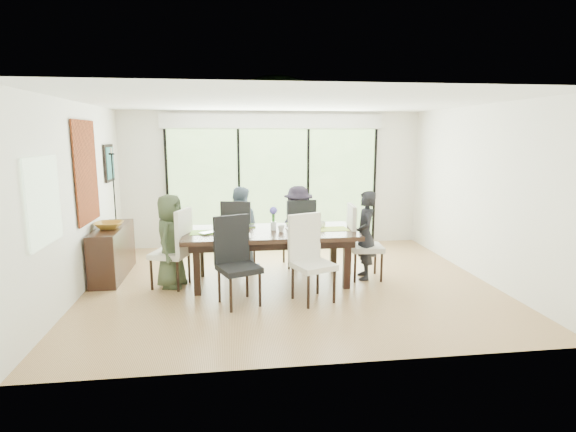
{
  "coord_description": "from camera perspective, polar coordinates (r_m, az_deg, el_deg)",
  "views": [
    {
      "loc": [
        -0.88,
        -6.52,
        2.24
      ],
      "look_at": [
        0.0,
        0.25,
        1.0
      ],
      "focal_mm": 28.0,
      "sensor_mm": 36.0,
      "label": 1
    }
  ],
  "objects": [
    {
      "name": "floor",
      "position": [
        6.95,
        0.27,
        -8.55
      ],
      "size": [
        6.0,
        5.0,
        0.01
      ],
      "primitive_type": "cube",
      "color": "olive",
      "rests_on": "ground"
    },
    {
      "name": "ceiling",
      "position": [
        6.6,
        0.29,
        14.34
      ],
      "size": [
        6.0,
        5.0,
        0.01
      ],
      "primitive_type": "cube",
      "color": "white",
      "rests_on": "wall_back"
    },
    {
      "name": "wall_back",
      "position": [
        9.12,
        -1.84,
        4.68
      ],
      "size": [
        6.0,
        0.02,
        2.7
      ],
      "primitive_type": "cube",
      "color": "white",
      "rests_on": "floor"
    },
    {
      "name": "wall_front",
      "position": [
        4.2,
        4.87,
        -1.96
      ],
      "size": [
        6.0,
        0.02,
        2.7
      ],
      "primitive_type": "cube",
      "color": "silver",
      "rests_on": "floor"
    },
    {
      "name": "wall_left",
      "position": [
        6.91,
        -25.29,
        1.91
      ],
      "size": [
        0.02,
        5.0,
        2.7
      ],
      "primitive_type": "cube",
      "color": "silver",
      "rests_on": "floor"
    },
    {
      "name": "wall_right",
      "position": [
        7.64,
        23.28,
        2.77
      ],
      "size": [
        0.02,
        5.0,
        2.7
      ],
      "primitive_type": "cube",
      "color": "silver",
      "rests_on": "floor"
    },
    {
      "name": "glass_doors",
      "position": [
        9.09,
        -1.81,
        3.72
      ],
      "size": [
        4.2,
        0.02,
        2.3
      ],
      "primitive_type": "cube",
      "color": "#598C3F",
      "rests_on": "wall_back"
    },
    {
      "name": "blinds_header",
      "position": [
        9.03,
        -1.85,
        11.93
      ],
      "size": [
        4.4,
        0.06,
        0.28
      ],
      "primitive_type": "cube",
      "color": "white",
      "rests_on": "wall_back"
    },
    {
      "name": "mullion_a",
      "position": [
        9.12,
        -15.07,
        3.39
      ],
      "size": [
        0.05,
        0.04,
        2.3
      ],
      "primitive_type": "cube",
      "color": "black",
      "rests_on": "wall_back"
    },
    {
      "name": "mullion_b",
      "position": [
        9.04,
        -6.23,
        3.62
      ],
      "size": [
        0.05,
        0.04,
        2.3
      ],
      "primitive_type": "cube",
      "color": "black",
      "rests_on": "wall_back"
    },
    {
      "name": "mullion_c",
      "position": [
        9.18,
        2.56,
        3.77
      ],
      "size": [
        0.05,
        0.04,
        2.3
      ],
      "primitive_type": "cube",
      "color": "black",
      "rests_on": "wall_back"
    },
    {
      "name": "mullion_d",
      "position": [
        9.52,
        10.91,
        3.83
      ],
      "size": [
        0.05,
        0.04,
        2.3
      ],
      "primitive_type": "cube",
      "color": "black",
      "rests_on": "wall_back"
    },
    {
      "name": "side_window",
      "position": [
        5.76,
        -28.61,
        1.66
      ],
      "size": [
        0.02,
        0.9,
        1.0
      ],
      "primitive_type": "cube",
      "color": "#8CAD7F",
      "rests_on": "wall_left"
    },
    {
      "name": "deck",
      "position": [
        10.22,
        -2.28,
        -2.67
      ],
      "size": [
        6.0,
        1.8,
        0.1
      ],
      "primitive_type": "cube",
      "color": "brown",
      "rests_on": "ground"
    },
    {
      "name": "rail_top",
      "position": [
        10.89,
        -2.69,
        1.34
      ],
      "size": [
        6.0,
        0.08,
        0.06
      ],
      "primitive_type": "cube",
      "color": "brown",
      "rests_on": "deck"
    },
    {
      "name": "foliage_left",
      "position": [
        11.78,
        -11.94,
        6.17
      ],
      "size": [
        3.2,
        3.2,
        3.2
      ],
      "primitive_type": "sphere",
      "color": "#14380F",
      "rests_on": "ground"
    },
    {
      "name": "foliage_mid",
      "position": [
        12.39,
        -1.5,
        8.24
      ],
      "size": [
        4.0,
        4.0,
        4.0
      ],
      "primitive_type": "sphere",
      "color": "#14380F",
      "rests_on": "ground"
    },
    {
      "name": "foliage_right",
      "position": [
        11.96,
        7.57,
        5.5
      ],
      "size": [
        2.8,
        2.8,
        2.8
      ],
      "primitive_type": "sphere",
      "color": "#14380F",
      "rests_on": "ground"
    },
    {
      "name": "foliage_far",
      "position": [
        13.04,
        -6.23,
        7.5
      ],
      "size": [
        3.6,
        3.6,
        3.6
      ],
      "primitive_type": "sphere",
      "color": "#14380F",
      "rests_on": "ground"
    },
    {
      "name": "table_top",
      "position": [
        6.8,
        -2.23,
        -2.15
      ],
      "size": [
        2.59,
        1.19,
        0.06
      ],
      "primitive_type": "cube",
      "color": "black",
      "rests_on": "floor"
    },
    {
      "name": "table_apron",
      "position": [
        6.82,
        -2.23,
        -2.94
      ],
      "size": [
        2.37,
        0.97,
        0.11
      ],
      "primitive_type": "cube",
      "color": "black",
      "rests_on": "floor"
    },
    {
      "name": "table_leg_fl",
      "position": [
        6.48,
        -11.48,
        -6.68
      ],
      "size": [
        0.1,
        0.1,
        0.74
      ],
      "primitive_type": "cube",
      "color": "black",
      "rests_on": "floor"
    },
    {
      "name": "table_leg_fr",
      "position": [
        6.67,
        7.46,
        -6.05
      ],
      "size": [
        0.1,
        0.1,
        0.74
      ],
      "primitive_type": "cube",
      "color": "black",
      "rests_on": "floor"
    },
    {
      "name": "table_leg_bl",
      "position": [
        7.3,
        -11.02,
        -4.72
      ],
      "size": [
        0.1,
        0.1,
        0.74
      ],
      "primitive_type": "cube",
      "color": "black",
      "rests_on": "floor"
    },
    {
      "name": "table_leg_br",
      "position": [
        7.48,
        5.78,
        -4.23
      ],
      "size": [
        0.1,
        0.1,
        0.74
      ],
      "primitive_type": "cube",
      "color": "black",
      "rests_on": "floor"
    },
    {
      "name": "chair_left_end",
      "position": [
        6.87,
        -14.8,
        -3.92
      ],
      "size": [
        0.63,
        0.63,
        1.19
      ],
      "primitive_type": null,
      "rotation": [
        0.0,
        0.0,
        -1.89
      ],
      "color": "silver",
      "rests_on": "floor"
    },
    {
      "name": "chair_right_end",
      "position": [
        7.13,
        9.89,
        -3.22
      ],
      "size": [
        0.54,
        0.54,
        1.19
      ],
      "primitive_type": null,
      "rotation": [
        0.0,
        0.0,
        1.49
      ],
      "color": "beige",
      "rests_on": "floor"
    },
    {
      "name": "chair_far_left",
      "position": [
        7.64,
        -6.17,
        -2.21
      ],
      "size": [
        0.61,
        0.61,
        1.19
      ],
      "primitive_type": null,
      "rotation": [
        0.0,
        0.0,
        2.88
      ],
      "color": "black",
      "rests_on": "floor"
    },
    {
      "name": "chair_far_right",
      "position": [
        7.73,
        1.27,
        -2.02
      ],
      "size": [
        0.54,
        0.54,
        1.19
      ],
      "primitive_type": null,
      "rotation": [
        0.0,
        0.0,
        3.24
      ],
      "color": "black",
      "rests_on": "floor"
    },
    {
      "name": "chair_near_left",
      "position": [
        5.97,
        -6.26,
        -5.77
      ],
      "size": [
        0.65,
        0.65,
        1.19
      ],
      "primitive_type": null,
      "rotation": [
        0.0,
        0.0,
        0.38
      ],
      "color": "black",
      "rests_on": "floor"
    },
    {
      "name": "chair_near_right",
      "position": [
        6.07,
        3.26,
        -5.45
      ],
      "size": [
        0.64,
        0.64,
        1.19
      ],
      "primitive_type": null,
      "rotation": [
        0.0,
        0.0,
        0.38
      ],
      "color": "white",
      "rests_on": "floor"
    },
    {
      "name": "person_left_end",
      "position": [
        6.85,
        -14.68,
        -3.08
      ],
      "size": [
        0.55,
        0.73,
        1.39
      ],
      "primitive_type": "imported",
      "rotation": [
        0.0,
        0.0,
        1.33
      ],
      "color": "#3B472F",
      "rests_on": "floor"
    },
    {
      "name": "person_right_end",
      "position": [
        7.1,
        9.76,
        -2.42
      ],
      "size": [
        0.49,
        0.7,
        1.39
      ],
      "primitive_type": "imported",
      "rotation": [
        0.0,
        0.0,
        -1.7
      ],
      "color": "black",
      "rests_on": "floor"
    },
    {
      "name": "person_far_left",
      "position": [
        7.6,
        -6.18,
        -1.49
      ],
      "size": [
        0.71,
        0.51,
        1.39
      ],
      "primitive_type": "imported",
      "rotation": [
        0.0,
        0.0,
        2.98
      ],
      "color": "slate",
      "rests_on": "floor"
    },
    {
      "name": "person_far_right",
      "position": [
        7.69,
        1.29,
        -1.3
      ],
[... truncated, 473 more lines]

